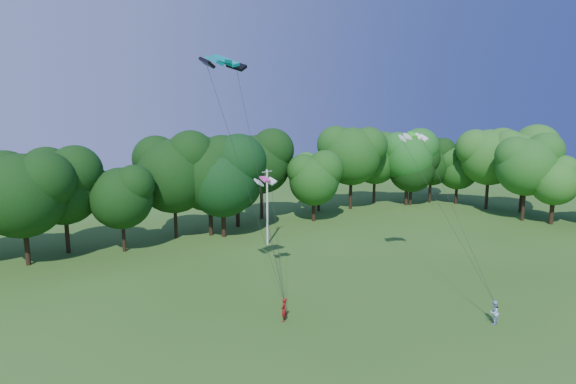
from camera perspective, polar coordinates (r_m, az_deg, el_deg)
ground at (r=27.38m, az=19.01°, el=-21.11°), size 160.00×160.00×0.00m
utility_pole at (r=48.78m, az=-2.65°, el=-1.85°), size 1.57×0.66×8.27m
kite_flyer_left at (r=31.53m, az=-0.53°, el=-14.71°), size 0.71×0.68×1.63m
kite_flyer_right at (r=34.04m, az=24.67°, el=-13.72°), size 0.86×0.70×1.64m
kite_teal at (r=30.19m, az=-8.38°, el=16.42°), size 3.22×1.97×0.64m
kite_green at (r=39.68m, az=15.55°, el=7.02°), size 2.52×1.86×0.50m
kite_pink at (r=35.78m, az=-2.94°, el=1.64°), size 1.79×0.91×0.42m
tree_back_center at (r=51.99m, az=-8.33°, el=2.94°), size 8.82×8.82×12.84m
tree_back_east at (r=73.57m, az=15.00°, el=4.54°), size 8.83×8.83×12.85m
tree_flank_east at (r=67.90m, az=28.05°, el=3.10°), size 8.43×8.43×12.26m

